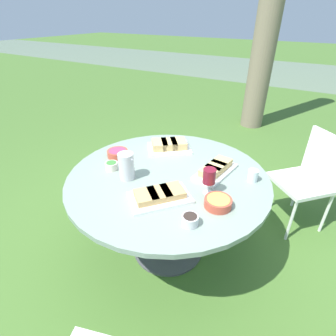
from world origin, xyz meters
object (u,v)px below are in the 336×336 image
Objects in this scene: dining_table at (168,187)px; wine_glass at (209,177)px; chair_near_right at (310,174)px; water_pitcher at (126,166)px.

wine_glass reaches higher than dining_table.
water_pitcher is (-1.11, -1.15, 0.32)m from chair_near_right.
water_pitcher is at bearing -134.11° from chair_near_right.
chair_near_right reaches higher than dining_table.
dining_table is at bearing 171.40° from wine_glass.
dining_table is 0.35m from water_pitcher.
wine_glass is (0.56, 0.13, 0.03)m from water_pitcher.
chair_near_right is at bearing 47.43° from dining_table.
dining_table is 1.63× the size of chair_near_right.
water_pitcher reaches higher than dining_table.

